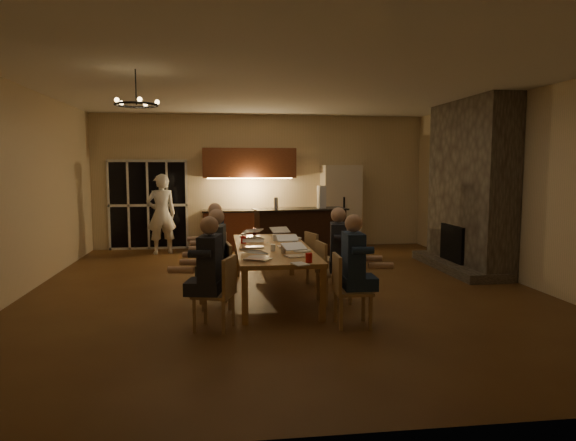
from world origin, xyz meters
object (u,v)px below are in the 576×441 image
Objects in this scene: chair_right_near at (353,290)px; chandelier at (136,105)px; dining_table at (273,271)px; chair_left_far at (212,261)px; person_left_near at (210,274)px; person_left_far at (216,246)px; mug_back at (244,236)px; person_left_mid at (217,258)px; person_right_mid at (338,255)px; redcup_mid at (243,240)px; plate_near at (302,251)px; refrigerator at (341,206)px; laptop_f at (282,231)px; laptop_a at (258,251)px; can_right at (295,239)px; plate_left at (258,257)px; laptop_d at (288,239)px; standing_person at (161,214)px; bar_blender at (322,197)px; laptop_c at (253,240)px; chair_left_near at (214,293)px; laptop_e at (250,231)px; bar_island at (300,234)px; chair_left_mid at (215,276)px; redcup_near at (309,258)px; laptop_b at (297,248)px; can_cola at (255,231)px; chair_right_mid at (334,272)px; plate_far at (294,238)px; bar_bottle at (276,203)px; mug_mid at (275,238)px; chair_right_far at (322,259)px; person_right_near at (353,270)px.

chandelier reaches higher than chair_right_near.
dining_table is 1.07m from chair_left_far.
person_left_near is 2.22m from person_left_far.
person_left_mid is at bearing -107.25° from mug_back.
person_right_mid is 3.44m from chandelier.
redcup_mid is 0.47× the size of plate_near.
refrigerator is 6.25× the size of laptop_f.
can_right is at bearing -84.27° from laptop_a.
plate_left is at bearing -5.93° from chandelier.
plate_left is at bearing -106.93° from dining_table.
laptop_a is 1.14m from laptop_d.
standing_person is 5.20m from chandelier.
laptop_a is 0.67× the size of bar_blender.
chandelier reaches higher than mug_back.
refrigerator is 5.11m from laptop_c.
chair_left_near is 2.78m from laptop_e.
bar_island is 3.54m from person_right_mid.
chandelier reaches higher than person_right_mid.
chandelier reaches higher than laptop_a.
person_left_mid is (0.04, 0.02, 0.24)m from chair_left_mid.
redcup_near is at bearing 61.60° from chair_right_near.
person_right_mid is 0.78m from laptop_b.
can_cola is at bearing 76.42° from redcup_mid.
chandelier reaches higher than laptop_e.
chair_right_mid is at bearing 136.69° from person_right_mid.
person_left_near reaches higher than plate_far.
chair_right_near is 0.64× the size of person_left_far.
standing_person reaches higher than laptop_e.
chair_left_near is 3.71× the size of bar_bottle.
plate_far is at bearing -114.67° from refrigerator.
laptop_d reaches higher than redcup_near.
chair_right_mid is 3.60m from bar_bottle.
standing_person is 5.34m from plate_left.
person_left_mid is 1.87m from plate_far.
laptop_a is (0.57, -0.49, 0.42)m from chair_left_mid.
plate_left is (0.59, -0.37, 0.31)m from chair_left_mid.
chair_left_far is 2.80m from chair_right_near.
standing_person reaches higher than person_left_mid.
plate_far is (1.35, 2.42, 0.07)m from person_left_near.
laptop_e is at bearing -109.43° from bar_bottle.
mug_mid is (-0.73, 1.16, 0.36)m from chair_right_mid.
redcup_near is at bearing 22.98° from person_left_far.
laptop_e is at bearing -173.20° from chair_left_near.
chair_right_near is 2.17m from chair_right_far.
plate_near and plate_left have the same top height.
bar_island reaches higher than laptop_c.
chair_left_near is 2.78× the size of laptop_e.
person_right_near is 4.31× the size of laptop_b.
refrigerator is at bearing -81.59° from laptop_a.
dining_table is at bearing -123.41° from bar_blender.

